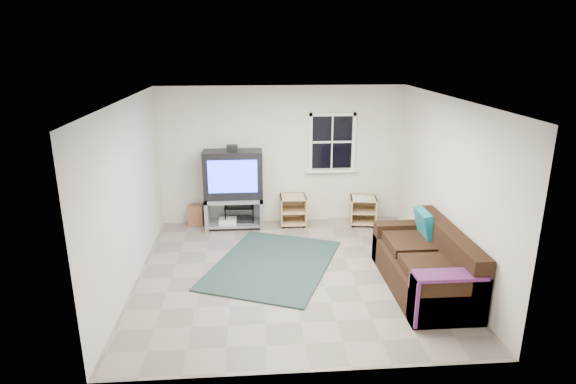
{
  "coord_description": "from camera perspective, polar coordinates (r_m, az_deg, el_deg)",
  "views": [
    {
      "loc": [
        -0.56,
        -6.56,
        3.34
      ],
      "look_at": [
        -0.03,
        0.4,
        1.16
      ],
      "focal_mm": 30.0,
      "sensor_mm": 36.0,
      "label": 1
    }
  ],
  "objects": [
    {
      "name": "av_rack",
      "position": [
        9.11,
        -5.82,
        -1.1
      ],
      "size": [
        0.55,
        0.4,
        1.11
      ],
      "color": "black",
      "rests_on": "ground"
    },
    {
      "name": "room",
      "position": [
        9.15,
        5.23,
        5.47
      ],
      "size": [
        4.6,
        4.62,
        4.6
      ],
      "color": "gray",
      "rests_on": "ground"
    },
    {
      "name": "tv_unit",
      "position": [
        8.93,
        -6.49,
        1.1
      ],
      "size": [
        1.07,
        0.54,
        1.58
      ],
      "color": "gray",
      "rests_on": "ground"
    },
    {
      "name": "side_table_left",
      "position": [
        9.19,
        0.57,
        -2.0
      ],
      "size": [
        0.48,
        0.48,
        0.57
      ],
      "rotation": [
        0.0,
        0.0,
        -0.0
      ],
      "color": "tan",
      "rests_on": "ground"
    },
    {
      "name": "paper_bag",
      "position": [
        9.34,
        -10.87,
        -2.69
      ],
      "size": [
        0.29,
        0.2,
        0.4
      ],
      "primitive_type": "cube",
      "rotation": [
        0.0,
        0.0,
        -0.07
      ],
      "color": "#9E6846",
      "rests_on": "ground"
    },
    {
      "name": "side_table_right",
      "position": [
        9.31,
        8.85,
        -1.91
      ],
      "size": [
        0.54,
        0.54,
        0.56
      ],
      "rotation": [
        0.0,
        0.0,
        -0.14
      ],
      "color": "tan",
      "rests_on": "ground"
    },
    {
      "name": "shag_rug",
      "position": [
        7.63,
        -1.84,
        -8.54
      ],
      "size": [
        2.42,
        2.77,
        0.03
      ],
      "primitive_type": "cube",
      "rotation": [
        0.0,
        0.0,
        -0.38
      ],
      "color": "black",
      "rests_on": "ground"
    },
    {
      "name": "sofa",
      "position": [
        7.1,
        16.07,
        -8.42
      ],
      "size": [
        0.93,
        2.1,
        0.96
      ],
      "color": "black",
      "rests_on": "ground"
    }
  ]
}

